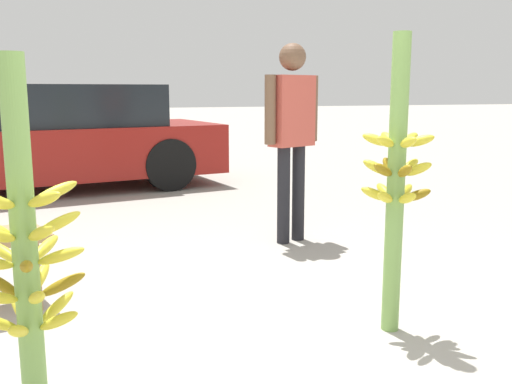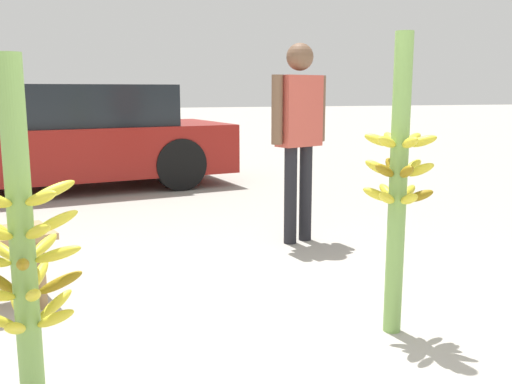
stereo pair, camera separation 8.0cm
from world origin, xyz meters
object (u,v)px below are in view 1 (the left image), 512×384
at_px(parked_car, 53,139).
at_px(banana_stalk_left, 25,251).
at_px(banana_stalk_center, 396,181).
at_px(vendor_person, 292,124).

bearing_deg(parked_car, banana_stalk_left, 170.02).
bearing_deg(banana_stalk_left, banana_stalk_center, 9.31).
bearing_deg(banana_stalk_center, vendor_person, 83.77).
height_order(banana_stalk_left, parked_car, banana_stalk_left).
distance_m(banana_stalk_left, banana_stalk_center, 1.84).
relative_size(banana_stalk_left, parked_car, 0.31).
height_order(banana_stalk_center, parked_car, banana_stalk_center).
height_order(banana_stalk_left, banana_stalk_center, banana_stalk_center).
height_order(banana_stalk_left, vendor_person, vendor_person).
relative_size(banana_stalk_center, vendor_person, 0.95).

